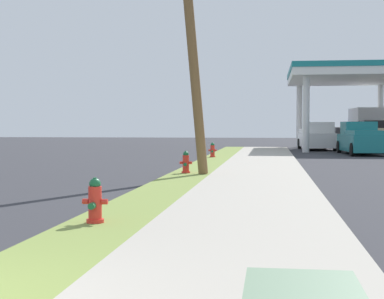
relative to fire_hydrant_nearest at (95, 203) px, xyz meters
The scene contains 8 objects.
fire_hydrant_nearest is the anchor object (origin of this frame).
fire_hydrant_second 10.24m from the fire_hydrant_nearest, 89.86° to the left, with size 0.42×0.38×0.74m.
fire_hydrant_third 20.40m from the fire_hydrant_nearest, 90.21° to the left, with size 0.42×0.37×0.74m.
utility_pole_midground 10.90m from the fire_hydrant_nearest, 88.73° to the left, with size 1.74×0.63×9.96m.
car_navy_by_near_pump 41.52m from the fire_hydrant_nearest, 77.16° to the left, with size 2.19×4.60×1.57m.
truck_teal_at_forecourt 27.91m from the fire_hydrant_nearest, 72.83° to the left, with size 2.41×5.51×1.97m.
truck_white_on_apron 33.76m from the fire_hydrant_nearest, 79.56° to the left, with size 2.47×5.53×1.97m.
truck_black_at_far_bay 38.92m from the fire_hydrant_nearest, 74.65° to the left, with size 2.46×6.50×3.11m.
Camera 1 is at (3.38, -4.55, 1.71)m, focal length 54.77 mm.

